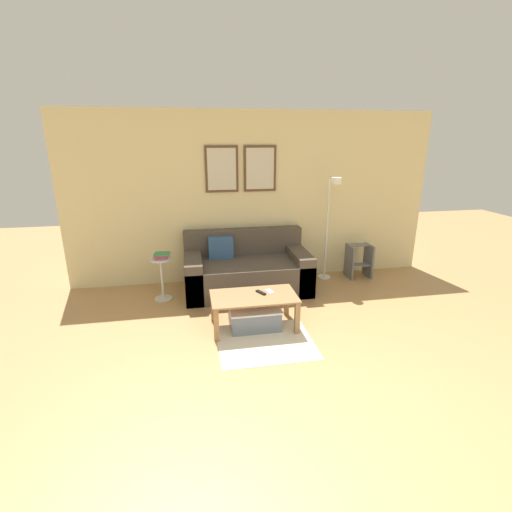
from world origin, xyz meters
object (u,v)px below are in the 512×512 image
(side_table, at_px, (162,275))
(book_stack, at_px, (161,256))
(coffee_table, at_px, (254,301))
(couch, at_px, (246,270))
(remote_control, at_px, (261,292))
(step_stool, at_px, (359,260))
(cell_phone, at_px, (270,291))
(storage_bin, at_px, (254,316))
(floor_lamp, at_px, (330,218))

(side_table, xyz_separation_m, book_stack, (0.02, 0.02, 0.28))
(coffee_table, bearing_deg, couch, 85.36)
(coffee_table, bearing_deg, side_table, 137.32)
(book_stack, distance_m, remote_control, 1.56)
(couch, relative_size, step_stool, 3.35)
(side_table, bearing_deg, couch, 6.46)
(book_stack, height_order, cell_phone, book_stack)
(coffee_table, height_order, step_stool, step_stool)
(side_table, xyz_separation_m, cell_phone, (1.31, -0.94, 0.06))
(side_table, distance_m, step_stool, 3.08)
(storage_bin, distance_m, step_stool, 2.35)
(coffee_table, xyz_separation_m, cell_phone, (0.21, 0.08, 0.08))
(coffee_table, relative_size, step_stool, 1.88)
(storage_bin, height_order, cell_phone, cell_phone)
(cell_phone, distance_m, step_stool, 2.16)
(couch, bearing_deg, coffee_table, -94.64)
(book_stack, bearing_deg, storage_bin, -42.77)
(book_stack, distance_m, step_stool, 3.08)
(couch, distance_m, storage_bin, 1.15)
(cell_phone, bearing_deg, side_table, 133.13)
(book_stack, xyz_separation_m, cell_phone, (1.30, -0.96, -0.22))
(couch, height_order, floor_lamp, floor_lamp)
(couch, bearing_deg, side_table, -173.54)
(couch, bearing_deg, floor_lamp, 5.63)
(floor_lamp, xyz_separation_m, cell_phone, (-1.20, -1.21, -0.60))
(couch, height_order, side_table, couch)
(storage_bin, bearing_deg, book_stack, 137.23)
(couch, distance_m, book_stack, 1.24)
(floor_lamp, height_order, remote_control, floor_lamp)
(couch, height_order, book_stack, couch)
(couch, relative_size, storage_bin, 2.97)
(side_table, relative_size, book_stack, 2.68)
(side_table, distance_m, book_stack, 0.28)
(floor_lamp, height_order, cell_phone, floor_lamp)
(couch, relative_size, coffee_table, 1.78)
(storage_bin, bearing_deg, remote_control, 19.24)
(storage_bin, xyz_separation_m, floor_lamp, (1.40, 1.26, 0.88))
(cell_phone, bearing_deg, coffee_table, -170.75)
(couch, height_order, remote_control, couch)
(book_stack, distance_m, cell_phone, 1.63)
(couch, xyz_separation_m, book_stack, (-1.18, -0.12, 0.34))
(floor_lamp, relative_size, cell_phone, 11.56)
(remote_control, bearing_deg, step_stool, 5.25)
(side_table, xyz_separation_m, remote_control, (1.20, -0.97, 0.07))
(book_stack, height_order, step_stool, book_stack)
(book_stack, height_order, remote_control, book_stack)
(floor_lamp, xyz_separation_m, book_stack, (-2.49, -0.25, -0.38))
(floor_lamp, distance_m, cell_phone, 1.80)
(storage_bin, relative_size, remote_control, 4.01)
(side_table, bearing_deg, floor_lamp, 6.03)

